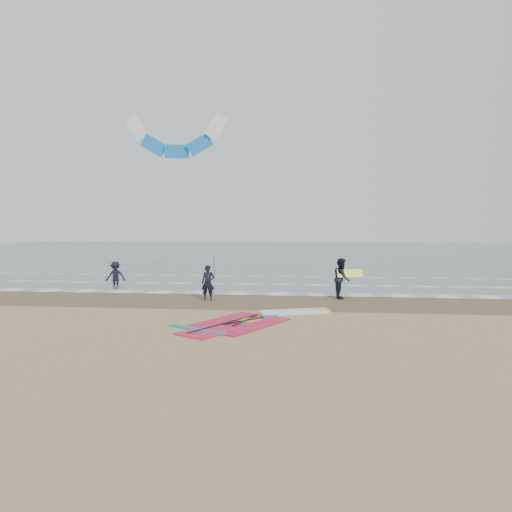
# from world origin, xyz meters

# --- Properties ---
(ground) EXTENTS (120.00, 120.00, 0.00)m
(ground) POSITION_xyz_m (0.00, 0.00, 0.00)
(ground) COLOR tan
(ground) RESTS_ON ground
(sea_water) EXTENTS (120.00, 80.00, 0.02)m
(sea_water) POSITION_xyz_m (0.00, 48.00, 0.01)
(sea_water) COLOR #47605E
(sea_water) RESTS_ON ground
(wet_sand_band) EXTENTS (120.00, 5.00, 0.01)m
(wet_sand_band) POSITION_xyz_m (0.00, 6.00, 0.00)
(wet_sand_band) COLOR brown
(wet_sand_band) RESTS_ON ground
(foam_waterline) EXTENTS (120.00, 9.15, 0.02)m
(foam_waterline) POSITION_xyz_m (0.00, 10.44, 0.03)
(foam_waterline) COLOR white
(foam_waterline) RESTS_ON ground
(windsurf_rig) EXTENTS (5.84, 5.53, 0.14)m
(windsurf_rig) POSITION_xyz_m (-0.49, 1.43, 0.04)
(windsurf_rig) COLOR white
(windsurf_rig) RESTS_ON ground
(person_standing) EXTENTS (0.64, 0.44, 1.69)m
(person_standing) POSITION_xyz_m (-3.23, 5.92, 0.84)
(person_standing) COLOR black
(person_standing) RESTS_ON ground
(person_walking) EXTENTS (0.77, 0.98, 1.98)m
(person_walking) POSITION_xyz_m (3.15, 7.20, 0.99)
(person_walking) COLOR black
(person_walking) RESTS_ON ground
(person_wading) EXTENTS (1.26, 0.86, 1.79)m
(person_wading) POSITION_xyz_m (-9.93, 10.84, 0.89)
(person_wading) COLOR black
(person_wading) RESTS_ON ground
(held_pole) EXTENTS (0.17, 0.86, 1.82)m
(held_pole) POSITION_xyz_m (-2.93, 5.92, 1.24)
(held_pole) COLOR black
(held_pole) RESTS_ON ground
(carried_kiteboard) EXTENTS (1.30, 0.51, 0.39)m
(carried_kiteboard) POSITION_xyz_m (3.55, 7.10, 1.26)
(carried_kiteboard) COLOR yellow
(carried_kiteboard) RESTS_ON ground
(surf_kite) EXTENTS (6.81, 3.46, 9.63)m
(surf_kite) POSITION_xyz_m (-7.00, 14.04, 9.15)
(surf_kite) COLOR white
(surf_kite) RESTS_ON ground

